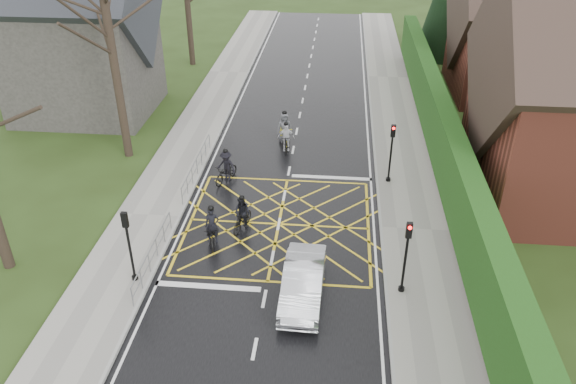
% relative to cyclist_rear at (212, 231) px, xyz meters
% --- Properties ---
extents(ground, '(120.00, 120.00, 0.00)m').
position_rel_cyclist_rear_xyz_m(ground, '(2.65, 1.65, -0.60)').
color(ground, '#202F0F').
rests_on(ground, ground).
extents(road, '(9.00, 80.00, 0.01)m').
position_rel_cyclist_rear_xyz_m(road, '(2.65, 1.65, -0.59)').
color(road, black).
rests_on(road, ground).
extents(sidewalk_right, '(3.00, 80.00, 0.15)m').
position_rel_cyclist_rear_xyz_m(sidewalk_right, '(8.65, 1.65, -0.52)').
color(sidewalk_right, gray).
rests_on(sidewalk_right, ground).
extents(sidewalk_left, '(3.00, 80.00, 0.15)m').
position_rel_cyclist_rear_xyz_m(sidewalk_left, '(-3.35, 1.65, -0.52)').
color(sidewalk_left, gray).
rests_on(sidewalk_left, ground).
extents(stone_wall, '(0.50, 38.00, 0.70)m').
position_rel_cyclist_rear_xyz_m(stone_wall, '(10.40, 7.65, -0.25)').
color(stone_wall, slate).
rests_on(stone_wall, ground).
extents(hedge, '(0.90, 38.00, 2.80)m').
position_rel_cyclist_rear_xyz_m(hedge, '(10.40, 7.65, 1.50)').
color(hedge, '#1B3A0F').
rests_on(hedge, stone_wall).
extents(house_far, '(9.80, 8.80, 10.30)m').
position_rel_cyclist_rear_xyz_m(house_far, '(17.40, 19.65, 3.76)').
color(house_far, brown).
rests_on(house_far, ground).
extents(church, '(8.80, 7.80, 11.00)m').
position_rel_cyclist_rear_xyz_m(church, '(-10.89, 13.65, 4.33)').
color(church, '#2D2B28').
rests_on(church, ground).
extents(tree_near, '(9.24, 9.24, 11.44)m').
position_rel_cyclist_rear_xyz_m(tree_near, '(-6.35, 7.65, 7.32)').
color(tree_near, black).
rests_on(tree_near, ground).
extents(railing_south, '(0.05, 5.04, 1.03)m').
position_rel_cyclist_rear_xyz_m(railing_south, '(-2.00, -1.85, 0.19)').
color(railing_south, slate).
rests_on(railing_south, ground).
extents(railing_north, '(0.05, 6.04, 1.03)m').
position_rel_cyclist_rear_xyz_m(railing_north, '(-2.00, 5.65, 0.19)').
color(railing_north, slate).
rests_on(railing_north, ground).
extents(traffic_light_ne, '(0.24, 0.31, 3.21)m').
position_rel_cyclist_rear_xyz_m(traffic_light_ne, '(7.75, 5.85, 1.07)').
color(traffic_light_ne, black).
rests_on(traffic_light_ne, ground).
extents(traffic_light_se, '(0.24, 0.31, 3.21)m').
position_rel_cyclist_rear_xyz_m(traffic_light_se, '(7.75, -2.55, 1.07)').
color(traffic_light_se, black).
rests_on(traffic_light_se, ground).
extents(traffic_light_sw, '(0.24, 0.31, 3.21)m').
position_rel_cyclist_rear_xyz_m(traffic_light_sw, '(-2.45, -2.84, 1.07)').
color(traffic_light_sw, black).
rests_on(traffic_light_sw, ground).
extents(cyclist_rear, '(1.08, 1.99, 1.84)m').
position_rel_cyclist_rear_xyz_m(cyclist_rear, '(0.00, 0.00, 0.00)').
color(cyclist_rear, black).
rests_on(cyclist_rear, ground).
extents(cyclist_back, '(0.97, 1.75, 1.69)m').
position_rel_cyclist_rear_xyz_m(cyclist_back, '(1.10, 1.17, 0.04)').
color(cyclist_back, black).
rests_on(cyclist_back, ground).
extents(cyclist_mid, '(1.32, 1.94, 1.78)m').
position_rel_cyclist_rear_xyz_m(cyclist_mid, '(-0.42, 5.36, 0.06)').
color(cyclist_mid, black).
rests_on(cyclist_mid, ground).
extents(cyclist_front, '(0.96, 1.75, 1.73)m').
position_rel_cyclist_rear_xyz_m(cyclist_front, '(2.25, 9.05, 0.04)').
color(cyclist_front, black).
rests_on(cyclist_front, ground).
extents(cyclist_lead, '(1.23, 2.09, 1.92)m').
position_rel_cyclist_rear_xyz_m(cyclist_lead, '(2.06, 10.16, 0.07)').
color(cyclist_lead, yellow).
rests_on(cyclist_lead, ground).
extents(car, '(1.56, 4.22, 1.38)m').
position_rel_cyclist_rear_xyz_m(car, '(4.07, -3.08, 0.09)').
color(car, silver).
rests_on(car, ground).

